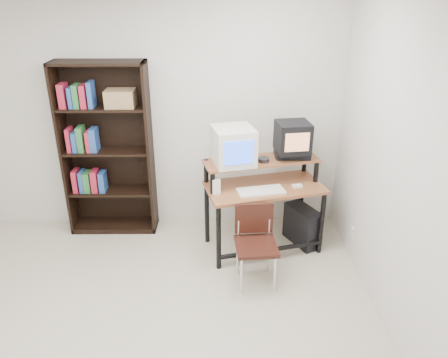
{
  "coord_description": "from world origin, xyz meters",
  "views": [
    {
      "loc": [
        0.58,
        -2.67,
        2.65
      ],
      "look_at": [
        0.67,
        1.1,
        0.95
      ],
      "focal_mm": 35.0,
      "sensor_mm": 36.0,
      "label": 1
    }
  ],
  "objects_px": {
    "school_chair": "(255,237)",
    "bookshelf": "(107,148)",
    "crt_tv": "(293,137)",
    "crt_monitor": "(233,146)",
    "computer_desk": "(264,189)",
    "pc_tower": "(302,226)"
  },
  "relations": [
    {
      "from": "school_chair",
      "to": "bookshelf",
      "type": "bearing_deg",
      "value": 142.41
    },
    {
      "from": "bookshelf",
      "to": "crt_tv",
      "type": "bearing_deg",
      "value": -8.12
    },
    {
      "from": "crt_tv",
      "to": "bookshelf",
      "type": "xyz_separation_m",
      "value": [
        -1.98,
        0.31,
        -0.22
      ]
    },
    {
      "from": "crt_monitor",
      "to": "crt_tv",
      "type": "height_order",
      "value": "crt_tv"
    },
    {
      "from": "school_chair",
      "to": "bookshelf",
      "type": "distance_m",
      "value": 1.94
    },
    {
      "from": "crt_monitor",
      "to": "crt_tv",
      "type": "relative_size",
      "value": 1.31
    },
    {
      "from": "computer_desk",
      "to": "crt_monitor",
      "type": "relative_size",
      "value": 2.74
    },
    {
      "from": "crt_monitor",
      "to": "pc_tower",
      "type": "relative_size",
      "value": 1.05
    },
    {
      "from": "school_chair",
      "to": "computer_desk",
      "type": "bearing_deg",
      "value": 73.36
    },
    {
      "from": "pc_tower",
      "to": "crt_tv",
      "type": "bearing_deg",
      "value": 124.03
    },
    {
      "from": "pc_tower",
      "to": "school_chair",
      "type": "relative_size",
      "value": 0.59
    },
    {
      "from": "pc_tower",
      "to": "bookshelf",
      "type": "relative_size",
      "value": 0.23
    },
    {
      "from": "crt_monitor",
      "to": "school_chair",
      "type": "xyz_separation_m",
      "value": [
        0.19,
        -0.61,
        -0.69
      ]
    },
    {
      "from": "computer_desk",
      "to": "crt_tv",
      "type": "xyz_separation_m",
      "value": [
        0.3,
        0.15,
        0.52
      ]
    },
    {
      "from": "school_chair",
      "to": "bookshelf",
      "type": "relative_size",
      "value": 0.4
    },
    {
      "from": "school_chair",
      "to": "bookshelf",
      "type": "height_order",
      "value": "bookshelf"
    },
    {
      "from": "pc_tower",
      "to": "crt_monitor",
      "type": "bearing_deg",
      "value": 155.52
    },
    {
      "from": "crt_monitor",
      "to": "school_chair",
      "type": "relative_size",
      "value": 0.62
    },
    {
      "from": "crt_tv",
      "to": "crt_monitor",
      "type": "bearing_deg",
      "value": -175.67
    },
    {
      "from": "crt_tv",
      "to": "pc_tower",
      "type": "distance_m",
      "value": 1.01
    },
    {
      "from": "pc_tower",
      "to": "bookshelf",
      "type": "xyz_separation_m",
      "value": [
        -2.14,
        0.4,
        0.77
      ]
    },
    {
      "from": "bookshelf",
      "to": "computer_desk",
      "type": "bearing_deg",
      "value": -14.49
    }
  ]
}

